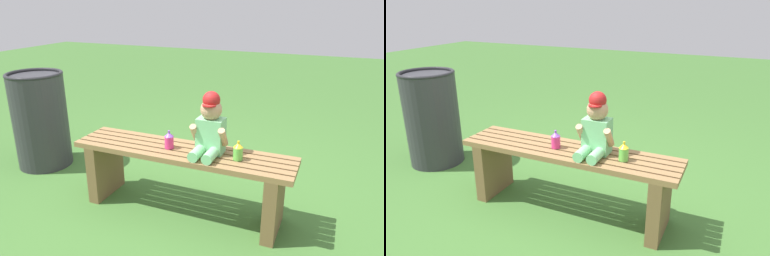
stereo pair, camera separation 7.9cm
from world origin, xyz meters
The scene contains 6 objects.
ground_plane centered at (0.00, 0.00, 0.00)m, with size 16.00×16.00×0.00m, color #3D6B2D.
park_bench centered at (0.00, 0.00, 0.30)m, with size 1.49×0.35×0.46m.
child_figure centered at (0.19, 0.02, 0.64)m, with size 0.23×0.27×0.40m.
sippy_cup_left centered at (-0.09, -0.01, 0.52)m, with size 0.06×0.06×0.12m.
sippy_cup_right centered at (0.39, -0.01, 0.52)m, with size 0.06×0.06×0.12m.
trash_bin centered at (-1.44, 0.22, 0.42)m, with size 0.46×0.46×0.83m.
Camera 2 is at (0.99, -1.97, 1.40)m, focal length 33.86 mm.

